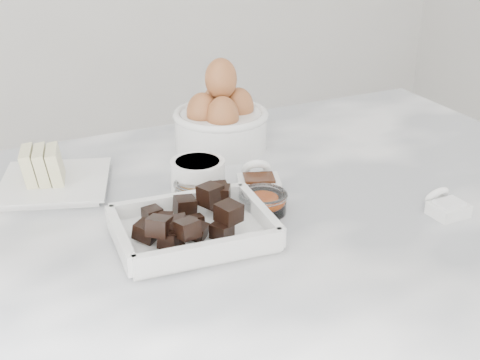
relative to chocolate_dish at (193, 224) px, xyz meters
name	(u,v)px	position (x,y,z in m)	size (l,w,h in m)	color
marble_slab	(236,228)	(0.08, 0.04, -0.04)	(1.20, 0.80, 0.04)	white
chocolate_dish	(193,224)	(0.00, 0.00, 0.00)	(0.22, 0.17, 0.05)	white
butter_plate	(52,176)	(-0.14, 0.24, 0.00)	(0.21, 0.21, 0.07)	white
sugar_ramekin	(198,175)	(0.06, 0.14, 0.00)	(0.08, 0.08, 0.05)	white
egg_bowl	(221,119)	(0.17, 0.28, 0.03)	(0.17, 0.17, 0.16)	white
honey_bowl	(198,191)	(0.05, 0.10, -0.01)	(0.07, 0.07, 0.03)	white
zest_bowl	(263,201)	(0.12, 0.03, -0.01)	(0.07, 0.07, 0.03)	white
vanilla_spoon	(258,181)	(0.15, 0.10, -0.01)	(0.08, 0.09, 0.05)	white
salt_spoon	(446,205)	(0.35, -0.09, -0.01)	(0.05, 0.06, 0.04)	white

